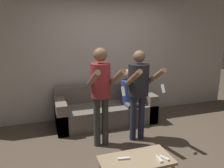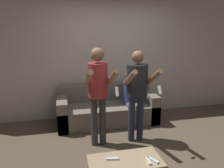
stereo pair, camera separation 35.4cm
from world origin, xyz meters
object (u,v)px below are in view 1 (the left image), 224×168
Objects in this scene: person_standing_right at (139,86)px; remote_mid at (164,158)px; coffee_table at (136,162)px; remote_far at (124,158)px; person_standing_left at (101,87)px; couch at (105,110)px; person_seated at (129,94)px; remote_near at (159,159)px.

remote_mid is (-0.18, -1.15, -0.62)m from person_standing_right.
coffee_table is 5.88× the size of remote_far.
person_standing_left is at bearing -179.42° from person_standing_right.
person_standing_right is 10.62× the size of remote_mid.
remote_mid is (0.33, -0.10, 0.05)m from coffee_table.
couch is 1.80× the size of person_seated.
coffee_table is 5.88× the size of remote_near.
coffee_table is (-0.17, -1.96, 0.05)m from couch.
coffee_table is 0.35m from remote_mid.
remote_mid reaches higher than coffee_table.
couch is 13.18× the size of remote_far.
remote_near is at bearing -20.15° from coffee_table.
couch is 1.21m from person_standing_right.
person_seated reaches higher than couch.
remote_mid is (0.48, -1.15, -0.65)m from person_standing_left.
remote_mid is at bearing -16.13° from remote_far.
person_seated is 7.33× the size of remote_near.
person_standing_left is 1.45× the size of person_seated.
person_standing_right is at bearing 57.32° from remote_far.
remote_far is (-0.80, -1.76, -0.24)m from person_seated.
person_seated is at bearing 70.23° from coffee_table.
person_standing_left is 10.67× the size of remote_near.
person_seated reaches higher than remote_mid.
person_standing_left reaches higher than person_standing_right.
person_standing_left is 1.41m from remote_mid.
person_standing_left is 1.39m from remote_near.
remote_near is (0.27, -0.10, 0.05)m from coffee_table.
remote_far is (-0.48, 0.14, 0.00)m from remote_mid.
person_standing_right is 1.35m from coffee_table.
remote_far is (-0.32, -1.92, 0.11)m from couch.
couch reaches higher than remote_mid.
couch is 1.95m from remote_far.
person_standing_left is at bearing -136.99° from person_seated.
person_standing_right is 1.34m from remote_near.
remote_mid is at bearing -99.56° from person_seated.
person_standing_right is at bearing -100.94° from person_seated.
couch is 2.24× the size of coffee_table.
person_seated is at bearing 79.06° from person_standing_right.
remote_near is at bearing -18.68° from remote_far.
person_seated is 1.25× the size of coffee_table.
person_standing_right reaches higher than person_seated.
person_seated is 1.93m from coffee_table.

